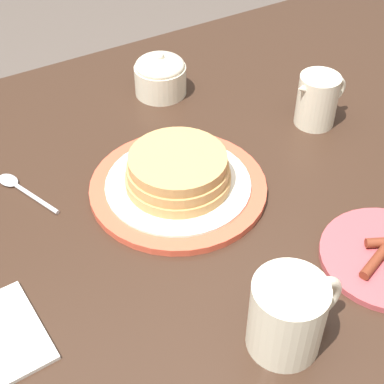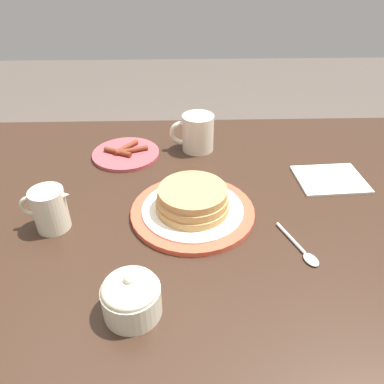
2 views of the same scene
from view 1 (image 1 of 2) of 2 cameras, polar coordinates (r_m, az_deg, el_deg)
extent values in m
cube|color=#332116|center=(0.92, -0.99, -1.38)|extent=(1.60, 0.97, 0.03)
cube|color=#332116|center=(1.78, 13.30, 6.19)|extent=(0.07, 0.07, 0.75)
cylinder|color=#DB5138|center=(0.92, -1.35, 0.44)|extent=(0.28, 0.28, 0.01)
cylinder|color=white|center=(0.91, -1.35, 0.82)|extent=(0.23, 0.23, 0.00)
cylinder|color=tan|center=(0.90, -1.37, 1.32)|extent=(0.16, 0.16, 0.02)
cylinder|color=tan|center=(0.89, -1.38, 2.17)|extent=(0.16, 0.16, 0.02)
cylinder|color=tan|center=(0.88, -1.40, 3.03)|extent=(0.15, 0.15, 0.02)
cylinder|color=maroon|center=(0.84, 17.62, -6.06)|extent=(0.08, 0.04, 0.01)
cylinder|color=beige|center=(0.71, 9.16, -11.80)|extent=(0.09, 0.09, 0.10)
torus|color=beige|center=(0.73, 12.01, -10.24)|extent=(0.07, 0.01, 0.07)
cylinder|color=brown|center=(0.67, 9.56, -9.62)|extent=(0.08, 0.08, 0.00)
cylinder|color=beige|center=(1.06, 12.03, 8.70)|extent=(0.07, 0.07, 0.09)
cone|color=beige|center=(1.02, 10.91, 9.81)|extent=(0.04, 0.03, 0.04)
torus|color=beige|center=(1.07, 13.57, 9.59)|extent=(0.05, 0.01, 0.05)
cylinder|color=beige|center=(1.13, -3.08, 10.79)|extent=(0.10, 0.10, 0.06)
ellipsoid|color=beige|center=(1.11, -3.14, 12.14)|extent=(0.09, 0.09, 0.03)
sphere|color=beige|center=(1.10, -3.17, 13.02)|extent=(0.02, 0.02, 0.02)
cylinder|color=silver|center=(0.93, -14.85, -0.62)|extent=(0.04, 0.09, 0.01)
ellipsoid|color=silver|center=(0.98, -17.37, 1.10)|extent=(0.04, 0.04, 0.01)
camera|label=2|loc=(1.31, -18.67, 36.67)|focal=35.00mm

